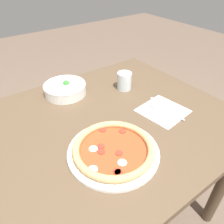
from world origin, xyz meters
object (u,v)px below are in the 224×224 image
at_px(fork, 159,112).
at_px(knife, 168,109).
at_px(glass, 124,81).
at_px(pizza, 113,150).
at_px(bowl, 65,88).

height_order(fork, knife, same).
bearing_deg(glass, pizza, -133.25).
bearing_deg(fork, glass, 1.18).
xyz_separation_m(pizza, knife, (0.35, 0.07, -0.01)).
relative_size(bowl, glass, 2.31).
xyz_separation_m(pizza, bowl, (0.04, 0.47, 0.01)).
bearing_deg(knife, glass, 12.01).
relative_size(pizza, fork, 1.91).
xyz_separation_m(bowl, fork, (0.26, -0.40, -0.03)).
xyz_separation_m(bowl, glass, (0.27, -0.13, 0.01)).
relative_size(pizza, bowl, 1.56).
height_order(fork, glass, glass).
bearing_deg(glass, knife, -81.68).
relative_size(pizza, glass, 3.61).
distance_m(fork, glass, 0.27).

